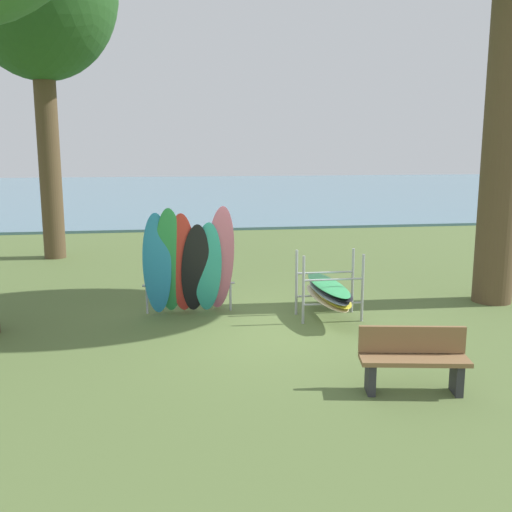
# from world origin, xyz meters

# --- Properties ---
(ground_plane) EXTENTS (80.00, 80.00, 0.00)m
(ground_plane) POSITION_xyz_m (0.00, 0.00, 0.00)
(ground_plane) COLOR #566B38
(lake_water) EXTENTS (80.00, 36.00, 0.10)m
(lake_water) POSITION_xyz_m (0.00, 30.04, 0.05)
(lake_water) COLOR slate
(lake_water) RESTS_ON ground
(leaning_board_pile) EXTENTS (1.76, 1.09, 2.14)m
(leaning_board_pile) POSITION_xyz_m (-1.35, 0.89, 1.00)
(leaning_board_pile) COLOR #2D8ED1
(leaning_board_pile) RESTS_ON ground
(board_storage_rack) EXTENTS (1.15, 2.12, 1.25)m
(board_storage_rack) POSITION_xyz_m (1.22, 0.47, 0.52)
(board_storage_rack) COLOR #9EA0A5
(board_storage_rack) RESTS_ON ground
(park_bench) EXTENTS (1.45, 0.64, 0.85)m
(park_bench) POSITION_xyz_m (1.44, -2.96, 0.45)
(park_bench) COLOR #2D2D33
(park_bench) RESTS_ON ground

